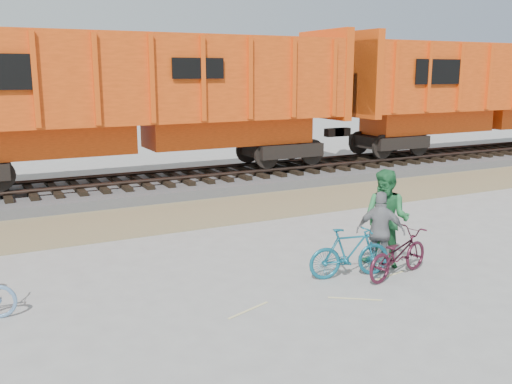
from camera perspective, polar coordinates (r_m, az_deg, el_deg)
ground at (r=10.41m, az=2.27°, el=-9.16°), size 120.00×120.00×0.00m
gravel_strip at (r=15.21m, az=-7.94°, el=-2.38°), size 120.00×3.00×0.02m
ballast_bed at (r=18.45m, az=-11.56°, el=0.47°), size 120.00×4.00×0.30m
track at (r=18.39m, az=-11.60°, el=1.45°), size 120.00×2.60×0.24m
hopper_car_center at (r=18.12m, az=-11.78°, el=9.36°), size 14.00×3.13×4.65m
hopper_car_right at (r=26.43m, az=21.85°, el=9.51°), size 14.00×3.13×4.65m
bicycle_teal at (r=10.71m, az=9.35°, el=-6.01°), size 1.64×0.76×0.95m
bicycle_maroon at (r=10.94m, az=14.01°, el=-6.00°), size 1.78×1.00×0.89m
person_man at (r=11.32m, az=12.91°, el=-2.62°), size 1.09×1.17×1.91m
person_woman at (r=11.07m, az=12.35°, el=-3.90°), size 0.93×0.89×1.55m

